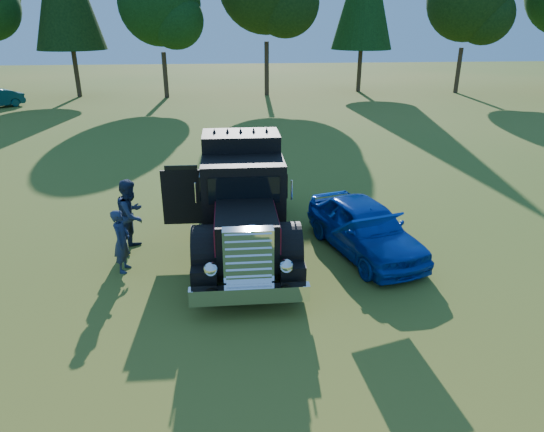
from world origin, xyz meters
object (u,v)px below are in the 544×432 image
(spectator_far, at_px, (131,215))
(spectator_near, at_px, (122,241))
(diamond_t_truck, at_px, (243,204))
(hotrod_coupe, at_px, (365,227))

(spectator_far, bearing_deg, spectator_near, -163.13)
(diamond_t_truck, bearing_deg, spectator_near, -161.68)
(spectator_far, bearing_deg, hotrod_coupe, -78.98)
(hotrod_coupe, height_order, spectator_far, spectator_far)
(hotrod_coupe, relative_size, spectator_near, 2.81)
(diamond_t_truck, relative_size, spectator_far, 3.64)
(spectator_near, bearing_deg, spectator_far, 6.30)
(spectator_near, bearing_deg, diamond_t_truck, -63.97)
(diamond_t_truck, height_order, spectator_far, diamond_t_truck)
(spectator_near, xyz_separation_m, spectator_far, (0.03, 1.26, 0.18))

